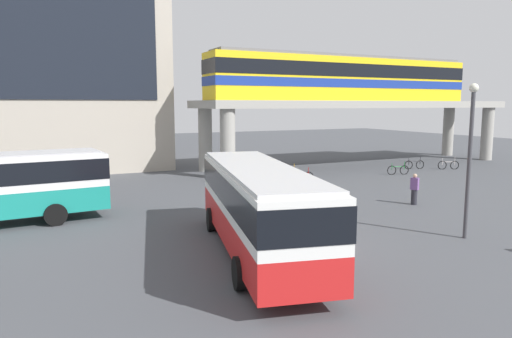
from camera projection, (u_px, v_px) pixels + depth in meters
The scene contains 11 objects.
ground_plane at pixel (204, 198), 27.06m from camera, with size 120.00×120.00×0.00m, color #47494F.
elevated_platform at pixel (360, 110), 41.34m from camera, with size 29.67×6.31×5.68m.
train at pixel (345, 78), 40.22m from camera, with size 24.98×2.96×3.84m.
bus_main at pixel (257, 200), 16.70m from camera, with size 5.03×11.33×3.22m.
bicycle_green at pixel (398, 170), 36.17m from camera, with size 1.74×0.52×1.04m.
bicycle_red at pixel (301, 177), 32.80m from camera, with size 1.69×0.69×1.04m.
bicycle_orange at pixel (289, 173), 34.51m from camera, with size 1.73×0.57×1.04m.
bicycle_black at pixel (414, 165), 39.35m from camera, with size 1.75×0.50×1.04m.
bicycle_silver at pixel (448, 165), 39.11m from camera, with size 1.65×0.80×1.04m.
pedestrian_by_bike_rack at pixel (414, 190), 25.27m from camera, with size 0.41×0.47×1.69m.
lamp_post at pixel (470, 148), 18.52m from camera, with size 0.36×0.36×6.20m.
Camera 1 is at (-8.97, -15.19, 5.39)m, focal length 32.89 mm.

